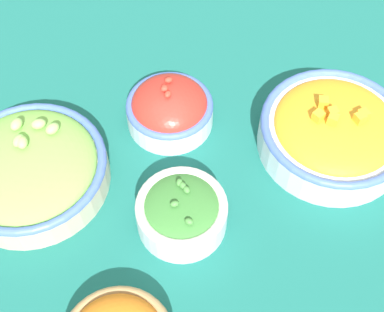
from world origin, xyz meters
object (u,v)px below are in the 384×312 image
bowl_squash (334,131)px  bowl_lettuce (29,168)px  bowl_cherry_tomatoes (170,108)px  bowl_broccoli (182,211)px

bowl_squash → bowl_lettuce: 0.41m
bowl_cherry_tomatoes → bowl_lettuce: size_ratio=0.60×
bowl_cherry_tomatoes → bowl_squash: bearing=132.8°
bowl_squash → bowl_lettuce: bowl_lettuce is taller
bowl_broccoli → bowl_lettuce: (0.12, -0.17, 0.00)m
bowl_cherry_tomatoes → bowl_lettuce: (0.20, -0.02, 0.00)m
bowl_lettuce → bowl_broccoli: bearing=126.1°
bowl_cherry_tomatoes → bowl_broccoli: (0.08, 0.14, 0.00)m
bowl_cherry_tomatoes → bowl_squash: bowl_squash is taller
bowl_squash → bowl_broccoli: (0.24, -0.02, -0.00)m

